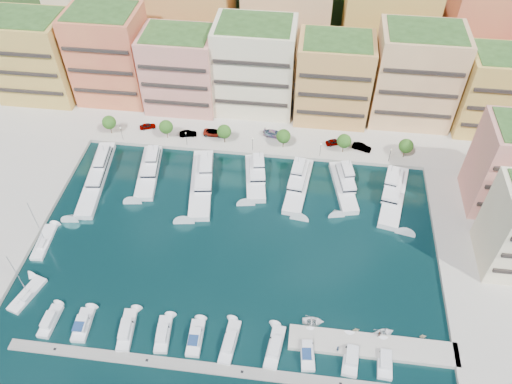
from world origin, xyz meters
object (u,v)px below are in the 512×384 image
Objects in this scene: tree_5 at (406,146)px; cruiser_0 at (50,321)px; tree_4 at (344,141)px; lamppost_3 at (321,148)px; sailboat_0 at (27,295)px; lamppost_2 at (253,142)px; yacht_6 at (394,193)px; cruiser_6 at (275,348)px; car_0 at (148,126)px; yacht_1 at (149,170)px; tender_3 at (423,336)px; cruiser_2 at (127,330)px; tender_0 at (313,322)px; person_1 at (379,334)px; yacht_3 at (256,175)px; tree_2 at (224,132)px; yacht_2 at (202,180)px; tree_1 at (166,127)px; lamppost_4 at (390,153)px; yacht_4 at (298,183)px; tender_2 at (384,334)px; cruiser_7 at (307,351)px; tree_0 at (109,122)px; car_5 at (362,147)px; cruiser_8 at (351,356)px; tender_1 at (356,330)px; cruiser_4 at (195,338)px; car_2 at (214,132)px; car_3 at (274,134)px; lamppost_0 at (121,131)px; lamppost_1 at (186,137)px; sailboat_1 at (44,243)px; yacht_0 at (97,174)px; person_0 at (338,349)px; cruiser_5 at (230,342)px; yacht_5 at (344,184)px; car_4 at (334,142)px; tree_3 at (284,136)px.

tree_5 reaches higher than cruiser_0.
tree_4 is 1.35× the size of lamppost_3.
lamppost_2 is at bearing 51.22° from sailboat_0.
yacht_6 is 2.35× the size of cruiser_6.
car_0 is at bearing 173.27° from lamppost_3.
yacht_1 is 75.89m from tender_3.
cruiser_2 is 36.63m from tender_0.
person_1 is (-8.97, -53.50, -2.96)m from tree_5.
yacht_3 is at bearing -151.35° from tree_4.
cruiser_0 is at bearing -113.46° from tree_2.
cruiser_6 is (22.67, -42.62, -0.66)m from yacht_2.
tree_1 reaches higher than lamppost_4.
lamppost_3 is at bearing 66.26° from yacht_4.
cruiser_7 is at bearing 87.26° from tender_2.
tree_0 is 1.11× the size of car_5.
cruiser_8 is (37.06, -42.61, -0.66)m from yacht_2.
cruiser_4 is at bearing 82.19° from tender_1.
yacht_1 is at bearing 45.81° from tender_0.
tree_5 reaches higher than yacht_3.
car_2 is at bearing -112.78° from car_0.
lamppost_0 is at bearing 106.46° from car_3.
car_0 is (-12.59, 5.74, -2.07)m from lamppost_1.
car_2 is at bearing 53.15° from sailboat_1.
car_3 reaches higher than cruiser_0.
car_5 is (11.05, 3.90, -1.99)m from lamppost_3.
cruiser_2 is (22.44, -58.10, -4.20)m from tree_0.
tree_1 is 0.21× the size of yacht_0.
sailboat_1 is (-60.92, -36.77, -3.52)m from lamppost_3.
cruiser_0 is at bearing 77.11° from tender_1.
person_0 is (-12.75, -55.20, -2.04)m from lamppost_4.
cruiser_4 is 15.38m from cruiser_6.
tender_0 is (15.66, 6.50, -0.11)m from cruiser_5.
tree_0 is 64.00m from tree_4.
car_3 is (16.33, 19.78, 0.65)m from yacht_2.
yacht_5 is 3.87× the size of car_4.
cruiser_0 is 73.24m from car_3.
lamppost_2 is (-40.00, -2.30, -0.92)m from tree_5.
yacht_5 reaches higher than tender_0.
yacht_1 is at bearing -179.02° from yacht_5.
cruiser_0 is at bearing 179.92° from cruiser_2.
tree_3 is 24.89m from yacht_2.
lamppost_1 is 0.94× the size of car_0.
cruiser_2 is at bearing 180.00° from cruiser_5.
person_0 is (23.25, -55.20, -2.04)m from lamppost_2.
tree_1 is 0.43× the size of sailboat_1.
car_4 is (45.69, 2.93, -2.95)m from tree_1.
person_0 is at bearing -76.98° from yacht_4.
tree_2 is 0.21× the size of yacht_0.
lamppost_4 is at bearing 54.45° from cruiser_4.
cruiser_6 is 0.70× the size of sailboat_1.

